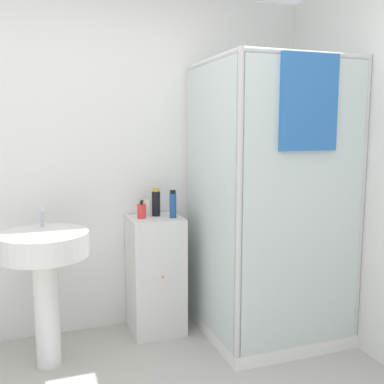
# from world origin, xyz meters

# --- Properties ---
(wall_back) EXTENTS (6.40, 0.06, 2.50)m
(wall_back) POSITION_xyz_m (0.00, 1.70, 1.25)
(wall_back) COLOR white
(wall_back) RESTS_ON ground_plane
(shower_enclosure) EXTENTS (0.93, 0.96, 1.97)m
(shower_enclosure) POSITION_xyz_m (1.14, 1.12, 0.53)
(shower_enclosure) COLOR white
(shower_enclosure) RESTS_ON ground_plane
(vanity_cabinet) EXTENTS (0.38, 0.39, 0.87)m
(vanity_cabinet) POSITION_xyz_m (0.43, 1.48, 0.43)
(vanity_cabinet) COLOR silver
(vanity_cabinet) RESTS_ON ground_plane
(sink) EXTENTS (0.55, 0.55, 1.00)m
(sink) POSITION_xyz_m (-0.35, 1.22, 0.67)
(sink) COLOR white
(sink) RESTS_ON ground_plane
(soap_dispenser) EXTENTS (0.06, 0.06, 0.14)m
(soap_dispenser) POSITION_xyz_m (0.33, 1.47, 0.92)
(soap_dispenser) COLOR red
(soap_dispenser) RESTS_ON vanity_cabinet
(shampoo_bottle_tall_black) EXTENTS (0.06, 0.06, 0.21)m
(shampoo_bottle_tall_black) POSITION_xyz_m (0.45, 1.53, 0.97)
(shampoo_bottle_tall_black) COLOR black
(shampoo_bottle_tall_black) RESTS_ON vanity_cabinet
(shampoo_bottle_blue) EXTENTS (0.05, 0.05, 0.20)m
(shampoo_bottle_blue) POSITION_xyz_m (0.54, 1.41, 0.96)
(shampoo_bottle_blue) COLOR #1E4C93
(shampoo_bottle_blue) RESTS_ON vanity_cabinet
(lotion_bottle_white) EXTENTS (0.04, 0.04, 0.16)m
(lotion_bottle_white) POSITION_xyz_m (0.39, 1.53, 0.93)
(lotion_bottle_white) COLOR white
(lotion_bottle_white) RESTS_ON vanity_cabinet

